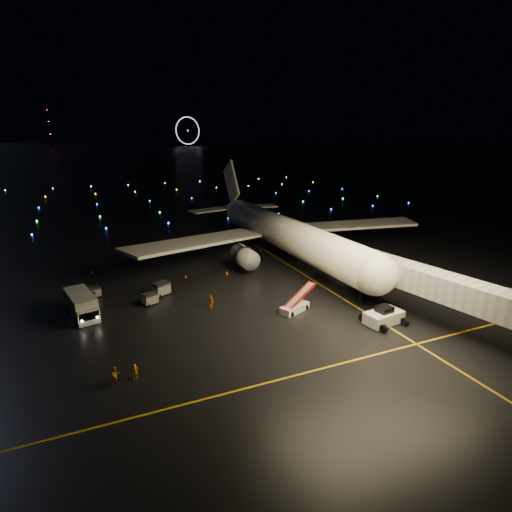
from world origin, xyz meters
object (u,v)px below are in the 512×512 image
Objects in this scene: service_truck at (81,304)px; baggage_cart_2 at (88,299)px; airliner at (277,212)px; baggage_cart_1 at (161,289)px; crew_a at (135,371)px; baggage_cart_3 at (93,292)px; crew_b at (115,375)px; pushback_tug at (384,315)px; belt_loader at (295,301)px; crew_c at (211,301)px; baggage_cart_0 at (150,299)px.

baggage_cart_2 is at bearing 63.11° from service_truck.
airliner reaches higher than baggage_cart_1.
crew_a is 22.53m from baggage_cart_3.
airliner is 32.17× the size of crew_b.
pushback_tug is at bearing -39.60° from service_truck.
airliner reaches higher than crew_b.
pushback_tug is 2.63× the size of baggage_cart_3.
crew_c is at bearing 128.88° from belt_loader.
crew_c reaches higher than baggage_cart_2.
crew_a is (-29.65, -30.83, -7.32)m from airliner.
service_truck is at bearing 137.55° from belt_loader.
crew_b is at bearing -69.65° from crew_c.
baggage_cart_3 is (-31.76, 22.42, -0.35)m from pushback_tug.
baggage_cart_0 reaches higher than baggage_cart_2.
airliner is 34.39m from baggage_cart_3.
baggage_cart_0 reaches higher than crew_a.
baggage_cart_1 is at bearing -167.83° from crew_c.
baggage_cart_0 is 1.03× the size of baggage_cart_2.
baggage_cart_2 is at bearing 153.47° from baggage_cart_1.
pushback_tug is at bearing -25.91° from baggage_cart_2.
crew_a reaches higher than baggage_cart_3.
baggage_cart_3 is at bearing -148.96° from crew_c.
belt_loader reaches higher than crew_c.
baggage_cart_1 reaches higher than baggage_cart_0.
belt_loader reaches higher than baggage_cart_3.
belt_loader is 3.87× the size of crew_a.
baggage_cart_1 reaches higher than crew_c.
belt_loader is at bearing -111.89° from airliner.
baggage_cart_1 is (6.07, 19.54, 0.14)m from crew_a.
belt_loader is 21.97m from crew_a.
pushback_tug is at bearing -21.09° from crew_a.
baggage_cart_2 is (-24.29, 12.76, -0.71)m from belt_loader.
baggage_cart_2 is at bearing -140.83° from crew_c.
belt_loader is at bearing -63.89° from baggage_cart_1.
baggage_cart_3 is (0.69, 2.36, -0.01)m from baggage_cart_2.
baggage_cart_2 reaches higher than baggage_cart_3.
pushback_tug is 30.61m from crew_b.
airliner reaches higher than baggage_cart_3.
crew_b is at bearing 172.82° from pushback_tug.
crew_b is at bearing -135.51° from baggage_cart_1.
crew_a is 0.87× the size of baggage_cart_2.
pushback_tug is at bearing -57.84° from baggage_cart_3.
service_truck reaches higher than baggage_cart_0.
baggage_cart_0 is 3.36m from baggage_cart_1.
baggage_cart_2 is (-1.83, 20.09, -0.12)m from crew_b.
airliner is 26.08m from belt_loader.
baggage_cart_1 is at bearing 132.08° from pushback_tug.
crew_b is (-31.37, -30.93, -7.22)m from airliner.
service_truck is 3.48m from baggage_cart_2.
crew_b is at bearing -93.88° from service_truck.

